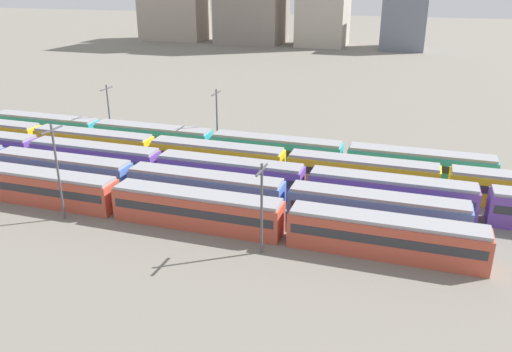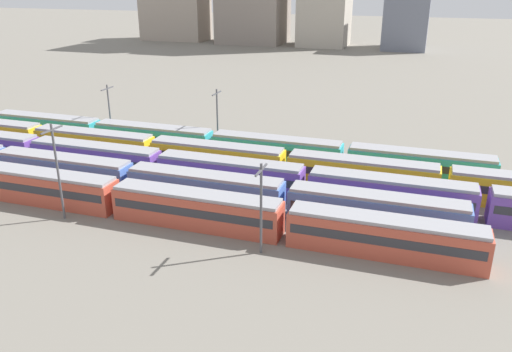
% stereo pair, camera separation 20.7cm
% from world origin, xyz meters
% --- Properties ---
extents(ground_plane, '(600.00, 600.00, 0.00)m').
position_xyz_m(ground_plane, '(0.00, 10.40, 0.00)').
color(ground_plane, slate).
extents(train_track_0, '(74.70, 3.06, 3.75)m').
position_xyz_m(train_track_0, '(20.36, 0.00, 1.90)').
color(train_track_0, '#BC4C38').
rests_on(train_track_0, ground_plane).
extents(train_track_1, '(74.70, 3.06, 3.75)m').
position_xyz_m(train_track_1, '(19.03, 5.20, 1.90)').
color(train_track_1, '#4C70BC').
rests_on(train_track_1, ground_plane).
extents(train_track_2, '(112.50, 3.06, 3.75)m').
position_xyz_m(train_track_2, '(38.92, 10.40, 1.90)').
color(train_track_2, '#6B429E').
rests_on(train_track_2, ground_plane).
extents(train_track_3, '(112.50, 3.06, 3.75)m').
position_xyz_m(train_track_3, '(35.12, 15.60, 1.90)').
color(train_track_3, yellow).
rests_on(train_track_3, ground_plane).
extents(train_track_4, '(74.70, 3.06, 3.75)m').
position_xyz_m(train_track_4, '(22.83, 20.80, 1.90)').
color(train_track_4, teal).
rests_on(train_track_4, ground_plane).
extents(catenary_pole_0, '(0.24, 3.20, 8.86)m').
position_xyz_m(catenary_pole_0, '(37.78, -3.23, 4.96)').
color(catenary_pole_0, '#4C4C51').
rests_on(catenary_pole_0, ground_plane).
extents(catenary_pole_1, '(0.24, 3.20, 9.15)m').
position_xyz_m(catenary_pole_1, '(22.50, 23.68, 5.11)').
color(catenary_pole_1, '#4C4C51').
rests_on(catenary_pole_1, ground_plane).
extents(catenary_pole_2, '(0.24, 3.20, 10.41)m').
position_xyz_m(catenary_pole_2, '(15.63, -2.85, 5.76)').
color(catenary_pole_2, '#4C4C51').
rests_on(catenary_pole_2, ground_plane).
extents(catenary_pole_3, '(0.24, 3.20, 8.69)m').
position_xyz_m(catenary_pole_3, '(4.47, 23.52, 4.87)').
color(catenary_pole_3, '#4C4C51').
rests_on(catenary_pole_3, ground_plane).
extents(distant_building_0, '(25.55, 14.14, 20.24)m').
position_xyz_m(distant_building_0, '(-47.23, 150.08, 10.12)').
color(distant_building_0, '#A89989').
rests_on(distant_building_0, ground_plane).
extents(distant_building_3, '(14.78, 18.93, 21.89)m').
position_xyz_m(distant_building_3, '(41.93, 150.08, 10.94)').
color(distant_building_3, slate).
rests_on(distant_building_3, ground_plane).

